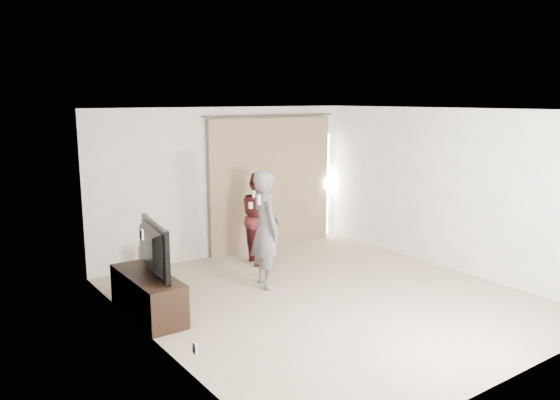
% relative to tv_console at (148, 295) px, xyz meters
% --- Properties ---
extents(floor, '(5.50, 5.50, 0.00)m').
position_rel_tv_console_xyz_m(floor, '(2.27, -0.87, -0.27)').
color(floor, tan).
rests_on(floor, ground).
extents(wall_back, '(5.00, 0.04, 2.60)m').
position_rel_tv_console_xyz_m(wall_back, '(2.27, 1.88, 1.03)').
color(wall_back, white).
rests_on(wall_back, ground).
extents(wall_left, '(0.04, 5.50, 2.60)m').
position_rel_tv_console_xyz_m(wall_left, '(-0.23, -0.87, 1.03)').
color(wall_left, white).
rests_on(wall_left, ground).
extents(ceiling, '(5.00, 5.50, 0.01)m').
position_rel_tv_console_xyz_m(ceiling, '(2.27, -0.87, 2.33)').
color(ceiling, white).
rests_on(ceiling, wall_back).
extents(curtain, '(2.80, 0.11, 2.46)m').
position_rel_tv_console_xyz_m(curtain, '(3.18, 1.81, 0.93)').
color(curtain, tan).
rests_on(curtain, ground).
extents(tv_console, '(0.49, 1.41, 0.54)m').
position_rel_tv_console_xyz_m(tv_console, '(0.00, 0.00, 0.00)').
color(tv_console, black).
rests_on(tv_console, ground).
extents(tv, '(0.33, 1.19, 0.68)m').
position_rel_tv_console_xyz_m(tv, '(0.00, 0.00, 0.61)').
color(tv, black).
rests_on(tv, tv_console).
extents(scratching_post, '(0.37, 0.37, 0.49)m').
position_rel_tv_console_xyz_m(scratching_post, '(0.57, 1.53, -0.07)').
color(scratching_post, tan).
rests_on(scratching_post, ground).
extents(person_man, '(0.54, 0.71, 1.74)m').
position_rel_tv_console_xyz_m(person_man, '(1.86, 0.06, 0.60)').
color(person_man, slate).
rests_on(person_man, ground).
extents(person_woman, '(0.76, 0.88, 1.55)m').
position_rel_tv_console_xyz_m(person_woman, '(2.46, 1.13, 0.50)').
color(person_woman, '#551C1E').
rests_on(person_woman, ground).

